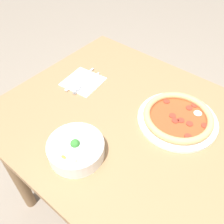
% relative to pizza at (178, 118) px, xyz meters
% --- Properties ---
extents(ground_plane, '(8.00, 8.00, 0.00)m').
position_rel_pizza_xyz_m(ground_plane, '(0.11, 0.11, -0.77)').
color(ground_plane, gray).
extents(dining_table, '(1.08, 0.84, 0.75)m').
position_rel_pizza_xyz_m(dining_table, '(0.11, 0.11, -0.14)').
color(dining_table, '#99724C').
rests_on(dining_table, ground_plane).
extents(pizza, '(0.30, 0.30, 0.04)m').
position_rel_pizza_xyz_m(pizza, '(0.00, 0.00, 0.00)').
color(pizza, white).
rests_on(pizza, dining_table).
extents(bowl, '(0.19, 0.19, 0.07)m').
position_rel_pizza_xyz_m(bowl, '(0.19, 0.35, 0.02)').
color(bowl, white).
rests_on(bowl, dining_table).
extents(napkin, '(0.17, 0.17, 0.00)m').
position_rel_pizza_xyz_m(napkin, '(0.44, 0.06, -0.02)').
color(napkin, white).
rests_on(napkin, dining_table).
extents(fork, '(0.03, 0.18, 0.00)m').
position_rel_pizza_xyz_m(fork, '(0.42, 0.06, -0.01)').
color(fork, silver).
rests_on(fork, napkin).
extents(knife, '(0.03, 0.19, 0.01)m').
position_rel_pizza_xyz_m(knife, '(0.46, 0.05, -0.01)').
color(knife, silver).
rests_on(knife, napkin).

